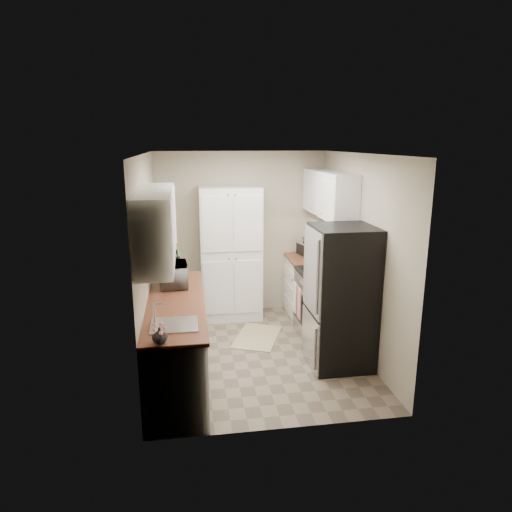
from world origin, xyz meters
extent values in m
plane|color=#7A6B56|center=(0.00, 0.00, 0.00)|extent=(3.20, 3.20, 0.00)
cube|color=#B5AD92|center=(0.00, 1.60, 1.25)|extent=(2.60, 0.04, 2.50)
cube|color=#B5AD92|center=(0.00, -1.60, 1.25)|extent=(2.60, 0.04, 2.50)
cube|color=#B5AD92|center=(-1.30, 0.00, 1.25)|extent=(0.04, 3.20, 2.50)
cube|color=#B5AD92|center=(1.30, 0.00, 1.25)|extent=(0.04, 3.20, 2.50)
cube|color=white|center=(0.00, 0.00, 2.50)|extent=(2.60, 3.20, 0.04)
cube|color=white|center=(-1.13, -0.75, 1.83)|extent=(0.33, 1.60, 0.70)
cube|color=white|center=(1.13, 0.82, 1.89)|extent=(0.33, 1.55, 0.58)
cube|color=#99999E|center=(1.07, 0.39, 1.52)|extent=(0.45, 0.76, 0.13)
cube|color=#B7B7BC|center=(-0.99, -1.15, 0.93)|extent=(0.45, 0.40, 0.02)
cube|color=brown|center=(-1.29, 0.20, 1.18)|extent=(0.02, 0.22, 0.22)
cube|color=white|center=(-0.20, 1.32, 1.00)|extent=(0.90, 0.55, 2.00)
cube|color=white|center=(-0.99, -0.43, 0.44)|extent=(0.60, 2.30, 0.88)
cube|color=brown|center=(-0.99, -0.43, 0.90)|extent=(0.63, 2.33, 0.04)
cube|color=white|center=(0.99, 1.19, 0.44)|extent=(0.60, 0.80, 0.88)
cube|color=brown|center=(0.99, 1.19, 0.90)|extent=(0.63, 0.83, 0.04)
cube|color=#B7B7BC|center=(0.97, 0.39, 0.45)|extent=(0.64, 0.76, 0.90)
cube|color=black|center=(0.97, 0.39, 0.92)|extent=(0.66, 0.78, 0.03)
cube|color=black|center=(1.26, 0.39, 1.02)|extent=(0.06, 0.76, 0.22)
cube|color=pink|center=(0.60, 0.25, 0.55)|extent=(0.01, 0.16, 0.42)
cube|color=#F2E3C6|center=(0.60, 0.49, 0.55)|extent=(0.01, 0.16, 0.42)
cube|color=#B7B7BC|center=(0.94, -0.41, 0.85)|extent=(0.70, 0.72, 1.70)
imported|color=#BCBCC1|center=(-1.01, 0.13, 1.06)|extent=(0.37, 0.52, 0.27)
cylinder|color=black|center=(-0.98, 0.55, 1.08)|extent=(0.08, 0.08, 0.32)
imported|color=white|center=(-1.11, -1.52, 0.99)|extent=(0.14, 0.14, 0.14)
cube|color=#478C3F|center=(-0.97, 0.70, 1.07)|extent=(0.07, 0.24, 0.30)
cube|color=#BBBBC0|center=(1.03, 1.26, 1.04)|extent=(0.39, 0.46, 0.23)
cube|color=tan|center=(0.07, 0.48, 0.01)|extent=(0.83, 1.00, 0.01)
camera|label=1|loc=(-0.84, -5.30, 2.64)|focal=32.00mm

